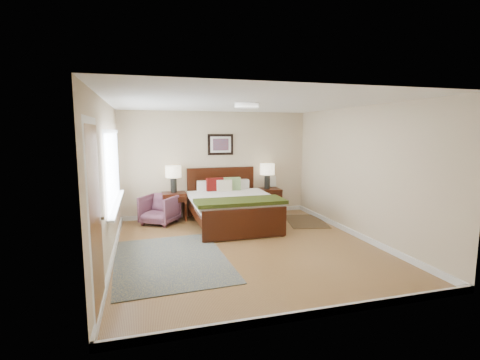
% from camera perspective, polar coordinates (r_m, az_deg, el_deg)
% --- Properties ---
extents(floor, '(5.00, 5.00, 0.00)m').
position_cam_1_polar(floor, '(6.28, 1.03, -10.86)').
color(floor, olive).
rests_on(floor, ground).
extents(back_wall, '(4.50, 0.04, 2.50)m').
position_cam_1_polar(back_wall, '(8.41, -3.85, 2.63)').
color(back_wall, '#C5B48F').
rests_on(back_wall, ground).
extents(front_wall, '(4.50, 0.04, 2.50)m').
position_cam_1_polar(front_wall, '(3.71, 12.30, -4.28)').
color(front_wall, '#C5B48F').
rests_on(front_wall, ground).
extents(left_wall, '(0.04, 5.00, 2.50)m').
position_cam_1_polar(left_wall, '(5.77, -20.86, -0.29)').
color(left_wall, '#C5B48F').
rests_on(left_wall, ground).
extents(right_wall, '(0.04, 5.00, 2.50)m').
position_cam_1_polar(right_wall, '(6.98, 19.05, 1.13)').
color(right_wall, '#C5B48F').
rests_on(right_wall, ground).
extents(ceiling, '(4.50, 5.00, 0.02)m').
position_cam_1_polar(ceiling, '(5.97, 1.10, 12.51)').
color(ceiling, white).
rests_on(ceiling, back_wall).
extents(window, '(0.11, 2.72, 1.32)m').
position_cam_1_polar(window, '(6.44, -19.90, 1.70)').
color(window, silver).
rests_on(window, left_wall).
extents(door, '(0.06, 1.00, 2.18)m').
position_cam_1_polar(door, '(4.09, -22.61, -6.13)').
color(door, silver).
rests_on(door, ground).
extents(ceil_fixture, '(0.44, 0.44, 0.08)m').
position_cam_1_polar(ceil_fixture, '(5.96, 1.09, 12.18)').
color(ceil_fixture, white).
rests_on(ceil_fixture, ceiling).
extents(bed, '(1.76, 2.14, 1.15)m').
position_cam_1_polar(bed, '(7.52, -1.45, -3.53)').
color(bed, '#361208').
rests_on(bed, ground).
extents(wall_art, '(0.62, 0.05, 0.50)m').
position_cam_1_polar(wall_art, '(8.37, -3.21, 5.83)').
color(wall_art, black).
rests_on(wall_art, back_wall).
extents(nightstand_left, '(0.54, 0.48, 0.64)m').
position_cam_1_polar(nightstand_left, '(8.11, -10.77, -2.93)').
color(nightstand_left, '#361208').
rests_on(nightstand_left, ground).
extents(nightstand_right, '(0.63, 0.48, 0.63)m').
position_cam_1_polar(nightstand_right, '(8.63, 4.49, -3.05)').
color(nightstand_right, '#361208').
rests_on(nightstand_right, ground).
extents(lamp_left, '(0.36, 0.36, 0.61)m').
position_cam_1_polar(lamp_left, '(8.05, -10.89, 1.01)').
color(lamp_left, black).
rests_on(lamp_left, nightstand_left).
extents(lamp_right, '(0.36, 0.36, 0.61)m').
position_cam_1_polar(lamp_right, '(8.54, 4.50, 1.44)').
color(lamp_right, black).
rests_on(lamp_right, nightstand_right).
extents(armchair, '(0.97, 0.98, 0.65)m').
position_cam_1_polar(armchair, '(7.88, -13.06, -4.73)').
color(armchair, brown).
rests_on(armchair, ground).
extents(rug_persian, '(1.83, 2.50, 0.01)m').
position_cam_1_polar(rug_persian, '(5.76, -11.29, -12.72)').
color(rug_persian, '#0D2244').
rests_on(rug_persian, ground).
extents(rug_navy, '(1.05, 1.36, 0.01)m').
position_cam_1_polar(rug_navy, '(8.09, 10.69, -6.66)').
color(rug_navy, black).
rests_on(rug_navy, ground).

